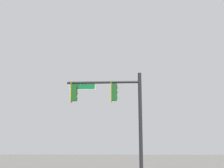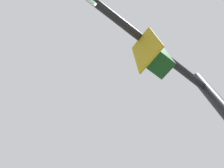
{
  "view_description": "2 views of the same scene",
  "coord_description": "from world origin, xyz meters",
  "views": [
    {
      "loc": [
        -7.87,
        11.26,
        1.68
      ],
      "look_at": [
        -4.08,
        -9.59,
        6.31
      ],
      "focal_mm": 50.0,
      "sensor_mm": 36.0,
      "label": 1
    },
    {
      "loc": [
        -3.24,
        -7.83,
        1.93
      ],
      "look_at": [
        -3.98,
        -9.1,
        4.99
      ],
      "focal_mm": 35.0,
      "sensor_mm": 36.0,
      "label": 2
    }
  ],
  "objects": [
    {
      "name": "signal_pole_near",
      "position": [
        -4.5,
        -8.47,
        4.67
      ],
      "size": [
        4.89,
        0.91,
        6.78
      ],
      "color": "black",
      "rests_on": "ground_plane"
    }
  ]
}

